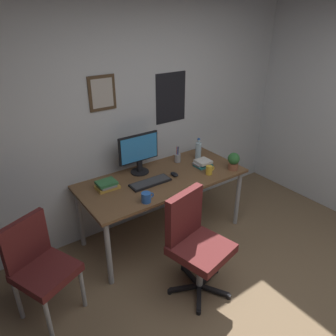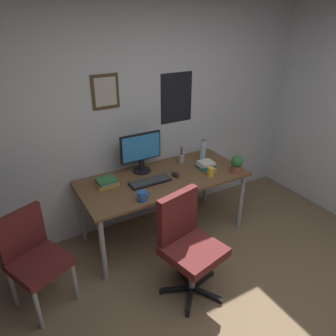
{
  "view_description": "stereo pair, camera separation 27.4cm",
  "coord_description": "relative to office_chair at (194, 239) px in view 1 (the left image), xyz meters",
  "views": [
    {
      "loc": [
        -1.64,
        -0.82,
        2.32
      ],
      "look_at": [
        0.05,
        1.57,
        0.88
      ],
      "focal_mm": 34.46,
      "sensor_mm": 36.0,
      "label": 1
    },
    {
      "loc": [
        -1.41,
        -0.96,
        2.32
      ],
      "look_at": [
        0.05,
        1.57,
        0.88
      ],
      "focal_mm": 34.46,
      "sensor_mm": 36.0,
      "label": 2
    }
  ],
  "objects": [
    {
      "name": "water_bottle",
      "position": [
        0.83,
        0.95,
        0.31
      ],
      "size": [
        0.07,
        0.07,
        0.25
      ],
      "color": "silver",
      "rests_on": "desk"
    },
    {
      "name": "computer_mouse",
      "position": [
        0.33,
        0.75,
        0.22
      ],
      "size": [
        0.06,
        0.11,
        0.04
      ],
      "color": "black",
      "rests_on": "desk"
    },
    {
      "name": "keyboard",
      "position": [
        0.03,
        0.75,
        0.21
      ],
      "size": [
        0.43,
        0.15,
        0.03
      ],
      "color": "black",
      "rests_on": "desk"
    },
    {
      "name": "side_chair",
      "position": [
        -1.18,
        0.51,
        -0.03
      ],
      "size": [
        0.55,
        0.55,
        0.88
      ],
      "color": "#591E1E",
      "rests_on": "ground_plane"
    },
    {
      "name": "pen_cup",
      "position": [
        0.57,
        1.01,
        0.26
      ],
      "size": [
        0.07,
        0.07,
        0.2
      ],
      "color": "#9EA0A5",
      "rests_on": "desk"
    },
    {
      "name": "monitor",
      "position": [
        0.07,
        1.04,
        0.44
      ],
      "size": [
        0.46,
        0.2,
        0.43
      ],
      "color": "black",
      "rests_on": "desk"
    },
    {
      "name": "office_chair",
      "position": [
        0.0,
        0.0,
        0.0
      ],
      "size": [
        0.58,
        0.58,
        0.95
      ],
      "color": "#591E1E",
      "rests_on": "ground_plane"
    },
    {
      "name": "desk",
      "position": [
        0.21,
        0.79,
        0.13
      ],
      "size": [
        1.76,
        0.8,
        0.73
      ],
      "color": "brown",
      "rests_on": "ground_plane"
    },
    {
      "name": "book_stack_right",
      "position": [
        -0.37,
        0.92,
        0.24
      ],
      "size": [
        0.22,
        0.17,
        0.08
      ],
      "color": "gold",
      "rests_on": "desk"
    },
    {
      "name": "coffee_mug_near",
      "position": [
        0.66,
        0.57,
        0.25
      ],
      "size": [
        0.11,
        0.07,
        0.1
      ],
      "color": "yellow",
      "rests_on": "desk"
    },
    {
      "name": "wall_back",
      "position": [
        0.16,
        1.27,
        0.77
      ],
      "size": [
        4.4,
        0.1,
        2.6
      ],
      "color": "silver",
      "rests_on": "ground_plane"
    },
    {
      "name": "potted_plant",
      "position": [
        0.95,
        0.5,
        0.31
      ],
      "size": [
        0.13,
        0.13,
        0.19
      ],
      "color": "brown",
      "rests_on": "desk"
    },
    {
      "name": "book_stack_left",
      "position": [
        0.74,
        0.76,
        0.24
      ],
      "size": [
        0.19,
        0.16,
        0.07
      ],
      "color": "#26727A",
      "rests_on": "desk"
    },
    {
      "name": "coffee_mug_far",
      "position": [
        -0.18,
        0.48,
        0.25
      ],
      "size": [
        0.13,
        0.09,
        0.09
      ],
      "color": "#2659B2",
      "rests_on": "desk"
    }
  ]
}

